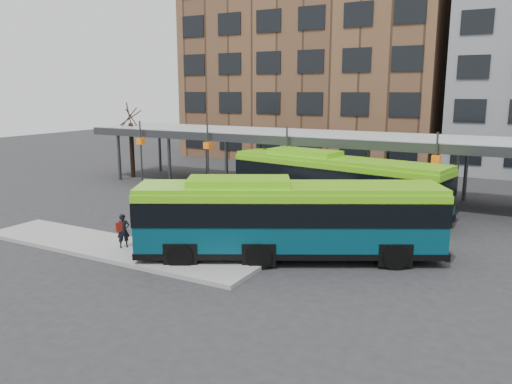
# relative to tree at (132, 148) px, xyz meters

# --- Properties ---
(ground) EXTENTS (120.00, 120.00, 0.00)m
(ground) POSITION_rel_tree_xyz_m (18.00, -12.00, -2.43)
(ground) COLOR #28282B
(ground) RESTS_ON ground
(boarding_island) EXTENTS (14.00, 3.00, 0.18)m
(boarding_island) POSITION_rel_tree_xyz_m (12.50, -15.00, -2.34)
(boarding_island) COLOR gray
(boarding_island) RESTS_ON ground
(canopy) EXTENTS (40.00, 6.53, 4.80)m
(canopy) POSITION_rel_tree_xyz_m (17.94, 0.87, 1.47)
(canopy) COLOR #999B9E
(canopy) RESTS_ON ground
(tree) EXTENTS (1.64, 1.64, 5.60)m
(tree) POSITION_rel_tree_xyz_m (0.00, 0.00, 0.00)
(tree) COLOR black
(tree) RESTS_ON ground
(building_brick) EXTENTS (26.00, 14.00, 22.00)m
(building_brick) POSITION_rel_tree_xyz_m (8.00, 20.00, 8.57)
(building_brick) COLOR brown
(building_brick) RESTS_ON ground
(bus_front) EXTENTS (12.36, 8.31, 3.47)m
(bus_front) POSITION_rel_tree_xyz_m (19.79, -12.38, -0.63)
(bus_front) COLOR #073E4F
(bus_front) RESTS_ON ground
(bus_rear) EXTENTS (13.14, 5.07, 3.54)m
(bus_rear) POSITION_rel_tree_xyz_m (18.73, -3.78, -0.59)
(bus_rear) COLOR #073E4F
(bus_rear) RESTS_ON ground
(pedestrian) EXTENTS (0.62, 0.66, 1.51)m
(pedestrian) POSITION_rel_tree_xyz_m (13.01, -14.95, -1.49)
(pedestrian) COLOR black
(pedestrian) RESTS_ON boarding_island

